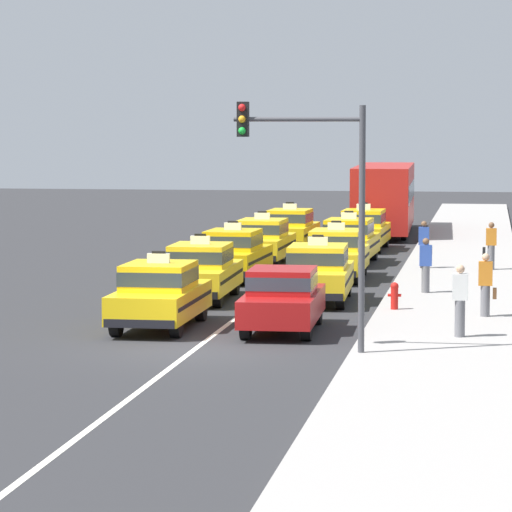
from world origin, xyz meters
TOP-DOWN VIEW (x-y plane):
  - ground_plane at (0.00, 0.00)m, footprint 160.00×160.00m
  - lane_stripe_left_right at (0.00, 20.00)m, footprint 0.14×80.00m
  - sidewalk_curb at (5.60, 15.00)m, footprint 4.00×90.00m
  - taxi_left_nearest at (-1.54, 3.24)m, footprint 1.84×4.57m
  - taxi_left_second at (-1.66, 9.03)m, footprint 1.92×4.60m
  - taxi_left_third at (-1.72, 14.73)m, footprint 1.95×4.61m
  - taxi_left_fourth at (-1.61, 20.22)m, footprint 1.88×4.59m
  - taxi_left_fifth at (-1.47, 26.53)m, footprint 1.94×4.61m
  - sedan_right_nearest at (1.57, 3.15)m, footprint 1.89×4.35m
  - taxi_right_second at (1.74, 9.18)m, footprint 1.98×4.62m
  - taxi_right_third at (1.61, 15.34)m, footprint 1.83×4.56m
  - taxi_right_fourth at (1.49, 20.89)m, footprint 1.95×4.61m
  - taxi_right_fifth at (1.51, 26.82)m, footprint 1.91×4.60m
  - bus_right_sixth at (1.72, 35.52)m, footprint 2.84×11.27m
  - pedestrian_near_crosswalk at (6.50, 5.75)m, footprint 0.47×0.24m
  - pedestrian_mid_block at (6.62, 18.09)m, footprint 0.47×0.24m
  - pedestrian_by_storefront at (4.35, 18.30)m, footprint 0.47×0.24m
  - pedestrian_trailing at (5.92, 2.01)m, footprint 0.36×0.24m
  - pedestrian_far_corner at (4.73, 10.87)m, footprint 0.36×0.24m
  - fire_hydrant at (4.08, 6.83)m, footprint 0.36×0.22m
  - traffic_light_pole at (2.89, -0.69)m, footprint 2.87×0.33m

SIDE VIEW (x-z plane):
  - ground_plane at x=0.00m, z-range 0.00..0.00m
  - lane_stripe_left_right at x=0.00m, z-range 0.00..0.01m
  - sidewalk_curb at x=5.60m, z-range 0.00..0.15m
  - fire_hydrant at x=4.08m, z-range 0.18..0.91m
  - sedan_right_nearest at x=1.57m, z-range 0.06..1.64m
  - taxi_left_nearest at x=-1.54m, z-range -0.10..1.86m
  - taxi_left_second at x=-1.66m, z-range -0.10..1.86m
  - taxi_left_third at x=-1.72m, z-range -0.10..1.86m
  - taxi_left_fourth at x=-1.61m, z-range -0.10..1.86m
  - taxi_left_fifth at x=-1.47m, z-range -0.10..1.86m
  - taxi_right_second at x=1.74m, z-range -0.10..1.86m
  - taxi_right_third at x=1.61m, z-range -0.10..1.86m
  - taxi_right_fourth at x=1.49m, z-range -0.10..1.86m
  - taxi_right_fifth at x=1.51m, z-range -0.10..1.86m
  - pedestrian_by_storefront at x=4.35m, z-range 0.15..1.78m
  - pedestrian_mid_block at x=6.62m, z-range 0.15..1.78m
  - pedestrian_near_crosswalk at x=6.50m, z-range 0.15..1.79m
  - pedestrian_far_corner at x=4.73m, z-range 0.16..1.78m
  - pedestrian_trailing at x=5.92m, z-range 0.16..1.85m
  - bus_right_sixth at x=1.72m, z-range 0.21..3.43m
  - traffic_light_pole at x=2.89m, z-range 1.03..6.61m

